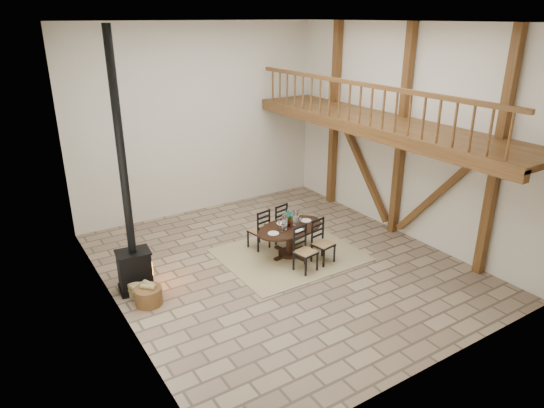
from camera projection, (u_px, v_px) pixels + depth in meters
ground at (282, 265)px, 10.64m from camera, size 8.00×8.00×0.00m
room_shell at (330, 123)px, 10.14m from camera, size 7.02×8.02×5.01m
rug at (290, 255)px, 11.07m from camera, size 3.00×2.50×0.02m
dining_table at (290, 239)px, 10.92m from camera, size 1.86×2.04×1.10m
wood_stove at (131, 239)px, 9.27m from camera, size 0.71×0.57×5.00m
log_basket at (149, 295)px, 9.13m from camera, size 0.51×0.51×0.43m
log_stack at (139, 290)px, 9.36m from camera, size 0.37×0.37×0.31m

